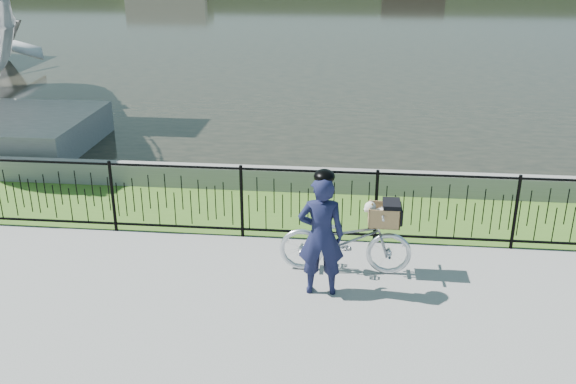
# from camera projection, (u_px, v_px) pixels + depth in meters

# --- Properties ---
(ground) EXTENTS (120.00, 120.00, 0.00)m
(ground) POSITION_uv_depth(u_px,v_px,m) (299.00, 293.00, 8.25)
(ground) COLOR gray
(ground) RESTS_ON ground
(grass_strip) EXTENTS (60.00, 2.00, 0.01)m
(grass_strip) POSITION_uv_depth(u_px,v_px,m) (312.00, 213.00, 10.65)
(grass_strip) COLOR #3E651F
(grass_strip) RESTS_ON ground
(water) EXTENTS (120.00, 120.00, 0.00)m
(water) POSITION_uv_depth(u_px,v_px,m) (346.00, 12.00, 38.73)
(water) COLOR black
(water) RESTS_ON ground
(quay_wall) EXTENTS (60.00, 0.30, 0.40)m
(quay_wall) POSITION_uv_depth(u_px,v_px,m) (316.00, 180.00, 11.50)
(quay_wall) COLOR gray
(quay_wall) RESTS_ON ground
(fence) EXTENTS (14.00, 0.06, 1.15)m
(fence) POSITION_uv_depth(u_px,v_px,m) (308.00, 204.00, 9.52)
(fence) COLOR black
(fence) RESTS_ON ground
(bicycle_rig) EXTENTS (1.78, 0.62, 1.07)m
(bicycle_rig) POSITION_uv_depth(u_px,v_px,m) (346.00, 239.00, 8.64)
(bicycle_rig) COLOR silver
(bicycle_rig) RESTS_ON ground
(cyclist) EXTENTS (0.60, 0.41, 1.67)m
(cyclist) POSITION_uv_depth(u_px,v_px,m) (321.00, 234.00, 7.99)
(cyclist) COLOR #121533
(cyclist) RESTS_ON ground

